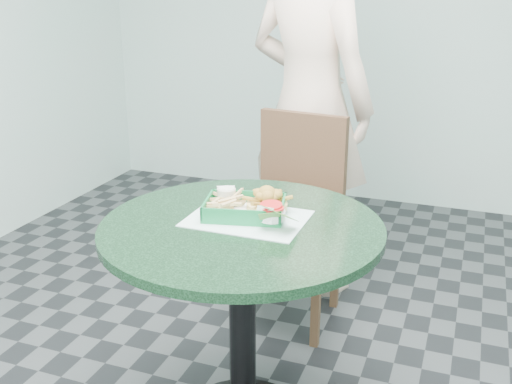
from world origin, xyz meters
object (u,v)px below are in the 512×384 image
(diner_person, at_px, (311,58))
(sauce_ramekin, at_px, (232,197))
(cafe_table, at_px, (242,278))
(dining_chair, at_px, (295,204))
(food_basket, at_px, (245,217))
(crab_sandwich, at_px, (268,206))

(diner_person, relative_size, sauce_ramekin, 37.39)
(cafe_table, bearing_deg, dining_chair, 95.06)
(diner_person, distance_m, food_basket, 1.15)
(cafe_table, relative_size, crab_sandwich, 6.68)
(food_basket, height_order, crab_sandwich, crab_sandwich)
(dining_chair, bearing_deg, food_basket, -77.79)
(dining_chair, distance_m, sauce_ramekin, 0.75)
(food_basket, xyz_separation_m, crab_sandwich, (0.07, 0.03, 0.03))
(cafe_table, distance_m, food_basket, 0.20)
(dining_chair, xyz_separation_m, diner_person, (-0.04, 0.32, 0.61))
(dining_chair, relative_size, food_basket, 3.71)
(crab_sandwich, distance_m, sauce_ramekin, 0.14)
(diner_person, height_order, sauce_ramekin, diner_person)
(dining_chair, bearing_deg, diner_person, 104.44)
(diner_person, bearing_deg, food_basket, 114.92)
(cafe_table, xyz_separation_m, dining_chair, (-0.07, 0.83, -0.05))
(cafe_table, xyz_separation_m, crab_sandwich, (0.05, 0.10, 0.22))
(dining_chair, relative_size, diner_person, 0.41)
(cafe_table, xyz_separation_m, food_basket, (-0.01, 0.06, 0.19))
(food_basket, height_order, sauce_ramekin, sauce_ramekin)
(dining_chair, xyz_separation_m, crab_sandwich, (0.13, -0.73, 0.27))
(cafe_table, distance_m, dining_chair, 0.83)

